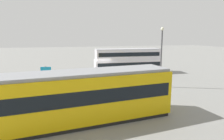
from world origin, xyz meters
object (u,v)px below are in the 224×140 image
Objects in this scene: pedestrian_near_railing at (93,77)px; info_sign at (46,73)px; double_decker_bus at (128,61)px; tram_yellow at (76,97)px; street_lamp at (161,53)px.

pedestrian_near_railing is 0.67× the size of info_sign.
double_decker_bus reaches higher than pedestrian_near_railing.
tram_yellow reaches higher than info_sign.
street_lamp is (-12.33, 3.09, 2.17)m from info_sign.
double_decker_bus is 4.21× the size of info_sign.
tram_yellow is 1.99× the size of street_lamp.
info_sign is (2.23, -9.77, -0.07)m from tram_yellow.
tram_yellow is 10.02m from info_sign.
double_decker_bus reaches higher than info_sign.
street_lamp reaches higher than tram_yellow.
tram_yellow reaches higher than pedestrian_near_railing.
pedestrian_near_railing is at bearing 43.19° from double_decker_bus.
pedestrian_near_railing is at bearing -21.60° from street_lamp.
info_sign is 12.89m from street_lamp.
pedestrian_near_railing is (-2.96, -9.50, -0.83)m from tram_yellow.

